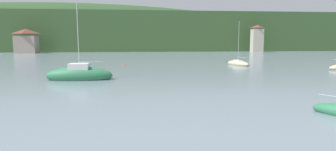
# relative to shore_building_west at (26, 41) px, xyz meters

# --- Properties ---
(wooded_hillside) EXTENTS (352.00, 57.09, 34.39)m
(wooded_hillside) POSITION_rel_shore_building_west_xyz_m (17.40, 38.24, 2.56)
(wooded_hillside) COLOR #38562D
(wooded_hillside) RESTS_ON ground_plane
(shore_building_west) EXTENTS (7.33, 5.10, 8.37)m
(shore_building_west) POSITION_rel_shore_building_west_xyz_m (0.00, 0.00, 0.00)
(shore_building_west) COLOR gray
(shore_building_west) RESTS_ON ground_plane
(shore_building_westcentral) EXTENTS (4.23, 3.18, 10.05)m
(shore_building_westcentral) POSITION_rel_shore_building_west_xyz_m (82.60, -0.91, 0.84)
(shore_building_westcentral) COLOR #BCB29E
(shore_building_westcentral) RESTS_ON ground_plane
(sailboat_mid_1) EXTENTS (7.97, 2.70, 10.32)m
(sailboat_mid_1) POSITION_rel_shore_building_west_xyz_m (31.36, -68.13, -3.49)
(sailboat_mid_1) COLOR #2D754C
(sailboat_mid_1) RESTS_ON ground_plane
(sailboat_far_7) EXTENTS (3.68, 6.03, 8.53)m
(sailboat_far_7) POSITION_rel_shore_building_west_xyz_m (57.17, -51.47, -3.76)
(sailboat_far_7) COLOR #CCBC8E
(sailboat_far_7) RESTS_ON ground_plane
(mooring_buoy_far) EXTENTS (0.42, 0.42, 0.42)m
(mooring_buoy_far) POSITION_rel_shore_building_west_xyz_m (35.84, -49.87, -4.06)
(mooring_buoy_far) COLOR red
(mooring_buoy_far) RESTS_ON ground_plane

